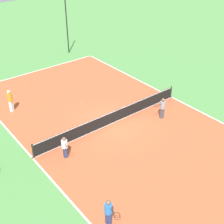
# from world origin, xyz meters

# --- Properties ---
(ground_plane) EXTENTS (80.00, 80.00, 0.00)m
(ground_plane) POSITION_xyz_m (0.00, 0.00, 0.00)
(ground_plane) COLOR #518E47
(court_surface) EXTENTS (11.92, 22.14, 0.02)m
(court_surface) POSITION_xyz_m (0.00, 0.00, 0.01)
(court_surface) COLOR #B75633
(court_surface) RESTS_ON ground_plane
(tennis_net) EXTENTS (11.72, 0.10, 0.95)m
(tennis_net) POSITION_xyz_m (0.00, 0.00, 0.51)
(tennis_net) COLOR black
(tennis_net) RESTS_ON court_surface
(player_near_blue) EXTENTS (0.37, 0.94, 1.48)m
(player_near_blue) POSITION_xyz_m (-5.24, -6.38, 0.86)
(player_near_blue) COLOR navy
(player_near_blue) RESTS_ON court_surface
(player_center_orange) EXTENTS (0.49, 0.49, 1.70)m
(player_center_orange) POSITION_xyz_m (-4.69, 5.70, 0.99)
(player_center_orange) COLOR white
(player_center_orange) RESTS_ON court_surface
(player_near_white) EXTENTS (0.55, 0.98, 1.40)m
(player_near_white) POSITION_xyz_m (-4.33, -1.12, 0.81)
(player_near_white) COLOR navy
(player_near_white) RESTS_ON court_surface
(player_baseline_gray) EXTENTS (0.94, 0.37, 1.55)m
(player_baseline_gray) POSITION_xyz_m (3.11, -1.64, 0.90)
(player_baseline_gray) COLOR #4C4C51
(player_baseline_gray) RESTS_ON court_surface
(tennis_ball_right_alley) EXTENTS (0.07, 0.07, 0.07)m
(tennis_ball_right_alley) POSITION_xyz_m (-1.93, 9.33, 0.06)
(tennis_ball_right_alley) COLOR #CCE033
(tennis_ball_right_alley) RESTS_ON court_surface
(tennis_ball_left_sideline) EXTENTS (0.07, 0.07, 0.07)m
(tennis_ball_left_sideline) POSITION_xyz_m (-0.11, 3.55, 0.06)
(tennis_ball_left_sideline) COLOR #CCE033
(tennis_ball_left_sideline) RESTS_ON court_surface
(tennis_ball_near_net) EXTENTS (0.07, 0.07, 0.07)m
(tennis_ball_near_net) POSITION_xyz_m (-5.62, 0.75, 0.06)
(tennis_ball_near_net) COLOR #CCE033
(tennis_ball_near_net) RESTS_ON court_surface
(fence_post_back_right) EXTENTS (0.12, 0.12, 5.29)m
(fence_post_back_right) POSITION_xyz_m (4.72, 13.22, 2.64)
(fence_post_back_right) COLOR black
(fence_post_back_right) RESTS_ON ground_plane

